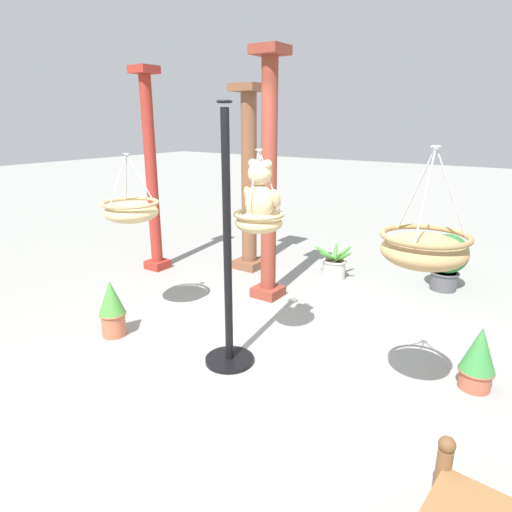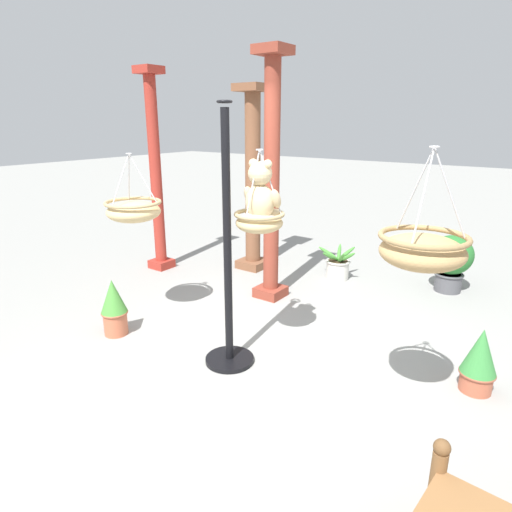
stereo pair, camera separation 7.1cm
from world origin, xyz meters
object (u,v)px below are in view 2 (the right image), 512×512
Objects in this scene: hanging_basket_with_teddy at (259,221)px; greenhouse_pillar_right at (272,185)px; display_pole_central at (228,292)px; hanging_basket_left_high at (134,210)px; greenhouse_pillar_far_back at (253,184)px; potted_plant_fern_front at (338,266)px; potted_plant_flowering_red at (479,360)px; teddy_bear at (261,195)px; potted_plant_bushy_green at (451,260)px; potted_plant_tall_leafy at (114,307)px; hanging_basket_right_low at (422,250)px; greenhouse_pillar_left at (156,177)px.

greenhouse_pillar_right is at bearing 119.85° from hanging_basket_with_teddy.
greenhouse_pillar_right is at bearing 110.75° from display_pole_central.
greenhouse_pillar_right is at bearing 60.23° from hanging_basket_left_high.
hanging_basket_left_high is 2.14m from greenhouse_pillar_far_back.
greenhouse_pillar_far_back is 1.65m from potted_plant_fern_front.
potted_plant_flowering_red is (3.31, -1.45, -0.96)m from greenhouse_pillar_far_back.
display_pole_central is 4.36× the size of teddy_bear.
potted_plant_bushy_green is at bearing 68.59° from display_pole_central.
potted_plant_tall_leafy is (-1.44, -0.54, -1.20)m from teddy_bear.
greenhouse_pillar_right reaches higher than potted_plant_flowering_red.
teddy_bear is 0.68× the size of hanging_basket_right_low.
potted_plant_bushy_green is at bearing 69.53° from hanging_basket_with_teddy.
hanging_basket_right_low is at bearing -8.17° from hanging_basket_with_teddy.
hanging_basket_left_high is at bearing -49.33° from greenhouse_pillar_left.
teddy_bear reaches higher than potted_plant_tall_leafy.
greenhouse_pillar_left reaches higher than teddy_bear.
display_pole_central is at bearing -178.28° from hanging_basket_right_low.
greenhouse_pillar_far_back is (-2.97, 2.23, -0.09)m from hanging_basket_right_low.
teddy_bear is at bearing -82.01° from potted_plant_fern_front.
hanging_basket_with_teddy is at bearing 171.83° from hanging_basket_right_low.
greenhouse_pillar_left is 1.94m from greenhouse_pillar_right.
hanging_basket_with_teddy is at bearing 19.63° from potted_plant_tall_leafy.
hanging_basket_with_teddy reaches higher than potted_plant_bushy_green.
hanging_basket_with_teddy is 1.35× the size of teddy_bear.
hanging_basket_right_low is 0.30× the size of greenhouse_pillar_far_back.
display_pole_central is 3.24× the size of hanging_basket_left_high.
potted_plant_tall_leafy is (-2.85, -0.31, -1.02)m from hanging_basket_right_low.
greenhouse_pillar_right is 2.79m from potted_plant_flowering_red.
potted_plant_flowering_red is at bearing -40.01° from potted_plant_fern_front.
potted_plant_flowering_red is 3.37m from potted_plant_tall_leafy.
greenhouse_pillar_far_back reaches higher than potted_plant_fern_front.
display_pole_central is 1.76m from greenhouse_pillar_right.
potted_plant_bushy_green is (-0.39, 2.94, -0.91)m from hanging_basket_right_low.
potted_plant_bushy_green is at bearing 22.43° from greenhouse_pillar_left.
greenhouse_pillar_right is 2.19m from potted_plant_tall_leafy.
teddy_bear reaches higher than hanging_basket_left_high.
hanging_basket_with_teddy reaches higher than teddy_bear.
potted_plant_flowering_red is at bearing 11.97° from hanging_basket_left_high.
hanging_basket_left_high is 0.91× the size of hanging_basket_right_low.
greenhouse_pillar_right is 1.15m from greenhouse_pillar_far_back.
hanging_basket_with_teddy is 1.43m from hanging_basket_right_low.
greenhouse_pillar_far_back is at bearing 127.89° from teddy_bear.
greenhouse_pillar_right is (-0.72, 1.26, 0.10)m from hanging_basket_with_teddy.
greenhouse_pillar_right is 5.23× the size of potted_plant_flowering_red.
potted_plant_fern_front is at bearing 13.20° from greenhouse_pillar_far_back.
greenhouse_pillar_far_back is at bearing 36.07° from greenhouse_pillar_left.
hanging_basket_right_low is at bearing 6.20° from potted_plant_tall_leafy.
greenhouse_pillar_far_back reaches higher than potted_plant_tall_leafy.
hanging_basket_left_high is (-1.50, -0.12, -0.07)m from hanging_basket_with_teddy.
potted_plant_fern_front is (-0.32, 2.31, -1.11)m from hanging_basket_with_teddy.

